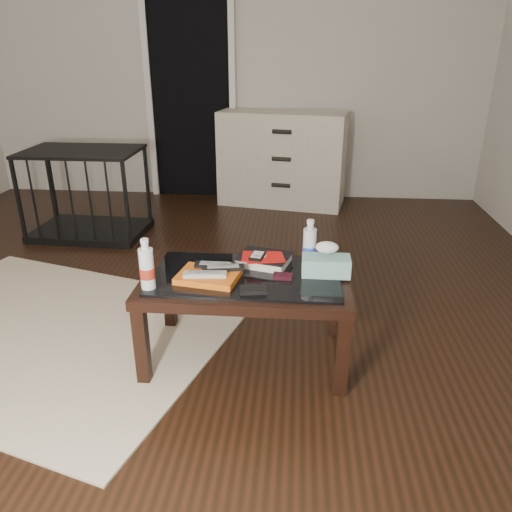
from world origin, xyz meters
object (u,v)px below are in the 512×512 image
at_px(water_bottle_right, 310,243).
at_px(textbook, 264,259).
at_px(water_bottle_left, 147,264).
at_px(pet_crate, 89,208).
at_px(tissue_box, 326,266).
at_px(dresser, 282,159).
at_px(coffee_table, 246,286).

bearing_deg(water_bottle_right, textbook, -178.02).
xyz_separation_m(water_bottle_left, water_bottle_right, (0.73, 0.32, 0.00)).
distance_m(pet_crate, tissue_box, 2.50).
xyz_separation_m(dresser, pet_crate, (-1.57, -1.04, -0.22)).
bearing_deg(water_bottle_left, water_bottle_right, 23.67).
relative_size(coffee_table, tissue_box, 4.35).
relative_size(coffee_table, pet_crate, 1.08).
xyz_separation_m(water_bottle_left, tissue_box, (0.81, 0.21, -0.07)).
height_order(dresser, textbook, dresser).
bearing_deg(water_bottle_left, textbook, 31.71).
height_order(water_bottle_left, tissue_box, water_bottle_left).
height_order(dresser, pet_crate, dresser).
bearing_deg(pet_crate, tissue_box, -38.42).
relative_size(coffee_table, dresser, 0.79).
bearing_deg(dresser, water_bottle_right, -74.84).
bearing_deg(textbook, water_bottle_left, -133.26).
distance_m(textbook, water_bottle_right, 0.24).
bearing_deg(tissue_box, coffee_table, -174.70).
xyz_separation_m(dresser, tissue_box, (0.31, -2.67, 0.06)).
bearing_deg(tissue_box, textbook, 161.83).
distance_m(coffee_table, water_bottle_left, 0.50).
bearing_deg(dresser, pet_crate, -136.41).
relative_size(water_bottle_right, tissue_box, 1.03).
relative_size(water_bottle_left, water_bottle_right, 1.00).
xyz_separation_m(pet_crate, tissue_box, (1.88, -1.63, 0.28)).
height_order(pet_crate, tissue_box, pet_crate).
distance_m(textbook, tissue_box, 0.32).
height_order(textbook, water_bottle_right, water_bottle_right).
height_order(water_bottle_right, tissue_box, water_bottle_right).
bearing_deg(water_bottle_right, tissue_box, -53.50).
xyz_separation_m(coffee_table, pet_crate, (-1.49, 1.67, -0.17)).
relative_size(pet_crate, water_bottle_left, 3.89).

